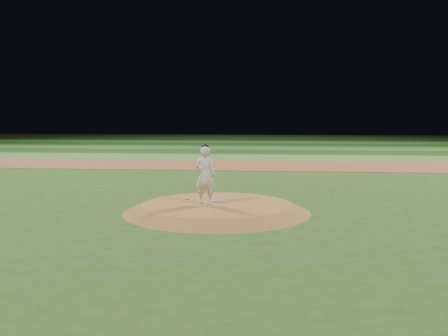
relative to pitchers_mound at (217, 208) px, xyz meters
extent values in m
plane|color=#295019|center=(0.00, 0.00, -0.12)|extent=(120.00, 120.00, 0.00)
cube|color=brown|center=(0.00, 14.00, -0.12)|extent=(70.00, 6.00, 0.02)
cube|color=#3B7C2D|center=(0.00, 19.50, -0.12)|extent=(70.00, 5.00, 0.02)
cube|color=#1F4215|center=(0.00, 24.50, -0.12)|extent=(70.00, 5.00, 0.02)
cube|color=#337129|center=(0.00, 29.50, -0.12)|extent=(70.00, 5.00, 0.02)
cube|color=#194717|center=(0.00, 34.50, -0.12)|extent=(70.00, 5.00, 0.02)
cube|color=#3C6D27|center=(0.00, 39.50, -0.12)|extent=(70.00, 5.00, 0.02)
cube|color=#194415|center=(0.00, 44.50, -0.12)|extent=(70.00, 5.00, 0.02)
cone|color=#9A6430|center=(0.00, 0.00, 0.00)|extent=(5.50, 5.50, 0.25)
cube|color=silver|center=(0.01, 0.34, 0.14)|extent=(0.53, 0.27, 0.03)
ellipsoid|color=white|center=(-1.01, 0.64, 0.16)|extent=(0.12, 0.12, 0.07)
imported|color=white|center=(-0.32, -0.14, 0.98)|extent=(0.70, 0.55, 1.71)
ellipsoid|color=black|center=(-0.32, -0.14, 1.81)|extent=(0.22, 0.22, 0.15)
camera|label=1|loc=(1.72, -14.40, 2.71)|focal=40.00mm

